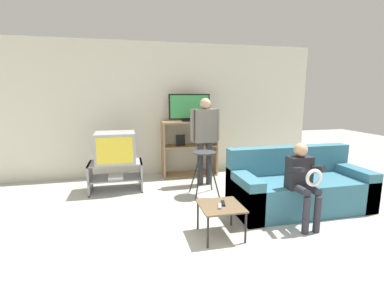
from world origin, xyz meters
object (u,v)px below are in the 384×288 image
(tv_stand, at_px, (116,177))
(television_main, at_px, (115,147))
(person_standing_adult, at_px, (205,133))
(television_flat, at_px, (189,108))
(person_seated_child, at_px, (303,178))
(snack_table, at_px, (221,209))
(couch, at_px, (298,188))
(folding_stool, at_px, (204,160))
(media_shelf, at_px, (189,148))
(remote_control_black, at_px, (223,203))
(remote_control_white, at_px, (220,206))

(tv_stand, bearing_deg, television_main, 5.32)
(television_main, xyz_separation_m, person_standing_adult, (1.53, -0.03, 0.19))
(television_flat, relative_size, person_seated_child, 0.78)
(snack_table, bearing_deg, tv_stand, 123.28)
(television_main, distance_m, person_standing_adult, 1.54)
(couch, bearing_deg, tv_stand, 152.49)
(folding_stool, height_order, snack_table, folding_stool)
(media_shelf, bearing_deg, person_seated_child, -70.11)
(remote_control_black, relative_size, remote_control_white, 1.00)
(television_main, height_order, folding_stool, television_main)
(snack_table, xyz_separation_m, couch, (1.34, 0.52, -0.04))
(television_flat, xyz_separation_m, person_standing_adult, (0.14, -0.61, -0.41))
(remote_control_white, bearing_deg, television_flat, 104.51)
(television_flat, xyz_separation_m, snack_table, (-0.18, -2.44, -1.01))
(media_shelf, height_order, snack_table, media_shelf)
(snack_table, bearing_deg, television_flat, 85.74)
(person_standing_adult, bearing_deg, television_main, 178.90)
(couch, distance_m, person_standing_adult, 1.77)
(television_flat, height_order, person_seated_child, television_flat)
(television_main, height_order, television_flat, television_flat)
(tv_stand, xyz_separation_m, media_shelf, (1.40, 0.61, 0.31))
(media_shelf, xyz_separation_m, snack_table, (-0.18, -2.47, -0.23))
(snack_table, relative_size, person_seated_child, 0.47)
(television_main, height_order, person_seated_child, person_seated_child)
(couch, bearing_deg, media_shelf, 120.77)
(media_shelf, xyz_separation_m, folding_stool, (-0.01, -1.16, 0.03))
(media_shelf, height_order, folding_stool, media_shelf)
(tv_stand, distance_m, television_flat, 1.87)
(television_flat, xyz_separation_m, person_seated_child, (0.88, -2.40, -0.73))
(person_standing_adult, distance_m, person_seated_child, 1.96)
(media_shelf, xyz_separation_m, television_flat, (-0.00, -0.03, 0.78))
(remote_control_black, distance_m, couch, 1.40)
(television_main, bearing_deg, person_standing_adult, -1.10)
(media_shelf, relative_size, television_flat, 1.36)
(remote_control_white, height_order, person_standing_adult, person_standing_adult)
(media_shelf, xyz_separation_m, remote_control_black, (-0.15, -2.44, -0.18))
(remote_control_white, distance_m, couch, 1.48)
(television_flat, relative_size, remote_control_black, 5.57)
(television_flat, distance_m, person_seated_child, 2.66)
(person_standing_adult, bearing_deg, media_shelf, 102.57)
(television_flat, xyz_separation_m, couch, (1.16, -1.92, -1.04))
(television_main, bearing_deg, couch, -27.66)
(snack_table, height_order, person_standing_adult, person_standing_adult)
(television_main, distance_m, couch, 2.91)
(remote_control_black, bearing_deg, person_standing_adult, 94.03)
(television_flat, bearing_deg, remote_control_white, -94.80)
(remote_control_white, bearing_deg, person_standing_adult, 98.64)
(television_main, xyz_separation_m, person_seated_child, (2.27, -1.82, -0.13))
(television_main, xyz_separation_m, snack_table, (1.21, -1.86, -0.41))
(snack_table, height_order, person_seated_child, person_seated_child)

